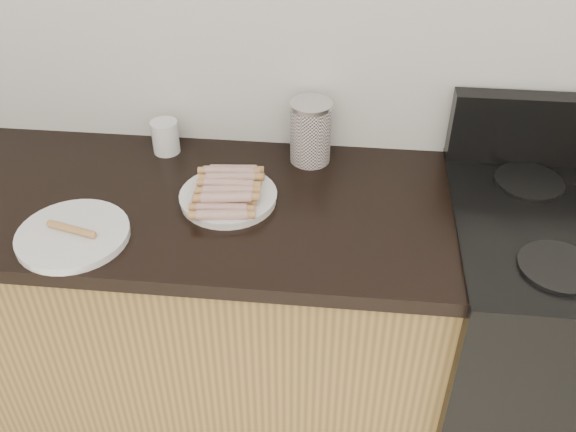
# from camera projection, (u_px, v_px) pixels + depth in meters

# --- Properties ---
(wall_back) EXTENTS (4.00, 0.04, 2.60)m
(wall_back) POSITION_uv_depth(u_px,v_px,m) (308.00, 10.00, 1.64)
(wall_back) COLOR silver
(wall_back) RESTS_ON ground
(cabinet_base) EXTENTS (2.20, 0.59, 0.86)m
(cabinet_base) POSITION_uv_depth(u_px,v_px,m) (69.00, 314.00, 1.98)
(cabinet_base) COLOR olive
(cabinet_base) RESTS_ON floor
(counter_slab) EXTENTS (2.20, 0.62, 0.04)m
(counter_slab) POSITION_uv_depth(u_px,v_px,m) (34.00, 197.00, 1.71)
(counter_slab) COLOR black
(counter_slab) RESTS_ON cabinet_base
(stove) EXTENTS (0.76, 0.65, 0.91)m
(stove) POSITION_uv_depth(u_px,v_px,m) (564.00, 351.00, 1.84)
(stove) COLOR black
(stove) RESTS_ON floor
(burner_near_left) EXTENTS (0.18, 0.18, 0.01)m
(burner_near_left) POSITION_uv_depth(u_px,v_px,m) (559.00, 267.00, 1.43)
(burner_near_left) COLOR black
(burner_near_left) RESTS_ON stove
(burner_far_left) EXTENTS (0.18, 0.18, 0.01)m
(burner_far_left) POSITION_uv_depth(u_px,v_px,m) (529.00, 181.00, 1.70)
(burner_far_left) COLOR black
(burner_far_left) RESTS_ON stove
(main_plate) EXTENTS (0.31, 0.31, 0.02)m
(main_plate) POSITION_uv_depth(u_px,v_px,m) (228.00, 198.00, 1.66)
(main_plate) COLOR white
(main_plate) RESTS_ON counter_slab
(side_plate) EXTENTS (0.32, 0.32, 0.02)m
(side_plate) POSITION_uv_depth(u_px,v_px,m) (73.00, 235.00, 1.53)
(side_plate) COLOR silver
(side_plate) RESTS_ON counter_slab
(hotdog_pile) EXTENTS (0.13, 0.24, 0.05)m
(hotdog_pile) POSITION_uv_depth(u_px,v_px,m) (228.00, 188.00, 1.64)
(hotdog_pile) COLOR brown
(hotdog_pile) RESTS_ON main_plate
(plain_sausages) EXTENTS (0.12, 0.05, 0.02)m
(plain_sausages) POSITION_uv_depth(u_px,v_px,m) (71.00, 229.00, 1.52)
(plain_sausages) COLOR #BE6238
(plain_sausages) RESTS_ON side_plate
(canister) EXTENTS (0.12, 0.12, 0.18)m
(canister) POSITION_uv_depth(u_px,v_px,m) (311.00, 132.00, 1.76)
(canister) COLOR white
(canister) RESTS_ON counter_slab
(mug) EXTENTS (0.10, 0.10, 0.10)m
(mug) POSITION_uv_depth(u_px,v_px,m) (165.00, 137.00, 1.82)
(mug) COLOR white
(mug) RESTS_ON counter_slab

